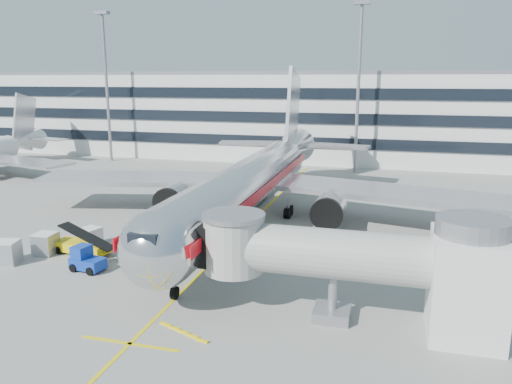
% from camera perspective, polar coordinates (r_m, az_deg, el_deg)
% --- Properties ---
extents(ground, '(180.00, 180.00, 0.00)m').
position_cam_1_polar(ground, '(41.44, -4.65, -7.57)').
color(ground, gray).
rests_on(ground, ground).
extents(lead_in_line, '(0.25, 70.00, 0.01)m').
position_cam_1_polar(lead_in_line, '(50.45, -0.78, -3.76)').
color(lead_in_line, yellow).
rests_on(lead_in_line, ground).
extents(stop_bar, '(6.00, 0.25, 0.01)m').
position_cam_1_polar(stop_bar, '(29.88, -14.23, -16.46)').
color(stop_bar, yellow).
rests_on(stop_bar, ground).
extents(main_jet, '(50.95, 48.70, 16.06)m').
position_cam_1_polar(main_jet, '(51.03, -0.26, 1.33)').
color(main_jet, silver).
rests_on(main_jet, ground).
extents(jet_bridge, '(17.80, 4.50, 7.00)m').
position_cam_1_polar(jet_bridge, '(30.36, 12.07, -7.80)').
color(jet_bridge, silver).
rests_on(jet_bridge, ground).
extents(terminal, '(150.00, 24.25, 15.60)m').
position_cam_1_polar(terminal, '(95.56, 7.31, 8.79)').
color(terminal, silver).
rests_on(terminal, ground).
extents(light_mast_west, '(2.40, 1.20, 25.45)m').
position_cam_1_polar(light_mast_west, '(92.20, -16.77, 12.62)').
color(light_mast_west, gray).
rests_on(light_mast_west, ground).
extents(light_mast_centre, '(2.40, 1.20, 25.45)m').
position_cam_1_polar(light_mast_centre, '(78.62, 11.68, 12.94)').
color(light_mast_centre, gray).
rests_on(light_mast_centre, ground).
extents(belt_loader, '(5.26, 2.49, 2.46)m').
position_cam_1_polar(belt_loader, '(44.61, -19.32, -5.83)').
color(belt_loader, yellow).
rests_on(belt_loader, ground).
extents(baggage_tug, '(2.77, 1.99, 1.93)m').
position_cam_1_polar(baggage_tug, '(40.76, -18.87, -7.35)').
color(baggage_tug, '#0E329E').
rests_on(baggage_tug, ground).
extents(cargo_container_left, '(1.89, 1.89, 1.65)m').
position_cam_1_polar(cargo_container_left, '(46.32, -18.38, -4.90)').
color(cargo_container_left, '#ABADB2').
rests_on(cargo_container_left, ground).
extents(cargo_container_right, '(1.74, 1.74, 1.80)m').
position_cam_1_polar(cargo_container_right, '(45.61, -22.90, -5.45)').
color(cargo_container_right, '#ABADB2').
rests_on(cargo_container_right, ground).
extents(cargo_container_front, '(2.11, 2.11, 1.85)m').
position_cam_1_polar(cargo_container_front, '(44.61, -26.57, -6.18)').
color(cargo_container_front, '#ABADB2').
rests_on(cargo_container_front, ground).
extents(ramp_worker, '(0.74, 0.75, 1.74)m').
position_cam_1_polar(ramp_worker, '(41.59, -14.81, -6.62)').
color(ramp_worker, '#94FF1A').
rests_on(ramp_worker, ground).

